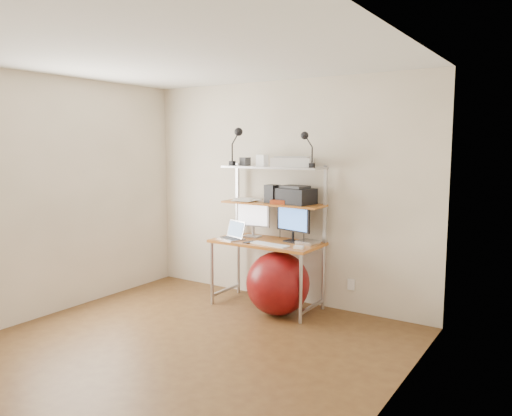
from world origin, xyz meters
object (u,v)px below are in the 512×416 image
Objects in this scene: monitor_silver at (253,216)px; printer at (295,195)px; monitor_black at (293,221)px; laptop at (233,235)px; exercise_ball at (278,283)px.

printer is at bearing -4.94° from monitor_silver.
laptop is (-0.64, -0.22, -0.18)m from monitor_black.
laptop is at bearing 175.14° from exercise_ball.
monitor_silver is 1.00× the size of monitor_black.
printer is at bearing 107.34° from monitor_black.
laptop is 0.77× the size of printer.
monitor_silver is 0.87m from exercise_ball.
monitor_silver is 0.33m from laptop.
printer reaches higher than monitor_silver.
monitor_black is at bearing 84.57° from exercise_ball.
monitor_silver reaches higher than monitor_black.
printer is 0.96m from exercise_ball.
monitor_black is (0.53, -0.02, -0.02)m from monitor_silver.
laptop is 0.76m from exercise_ball.
monitor_silver is 0.68× the size of exercise_ball.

